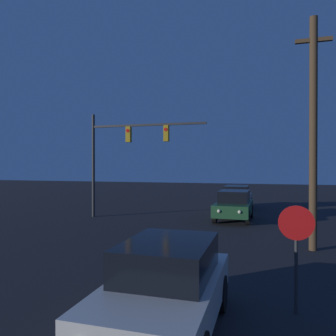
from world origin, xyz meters
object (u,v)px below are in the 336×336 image
object	(u,v)px
car_far	(237,197)
utility_pole	(313,130)
traffic_signal_mast	(122,147)
stop_sign	(296,238)
car_mid	(234,205)
car_near	(166,285)

from	to	relation	value
car_far	utility_pole	size ratio (longest dim) A/B	0.48
traffic_signal_mast	stop_sign	xyz separation A→B (m)	(8.49, -10.35, -2.60)
car_far	car_mid	bearing A→B (deg)	-86.49
car_mid	car_near	bearing A→B (deg)	91.07
car_near	stop_sign	size ratio (longest dim) A/B	1.81
traffic_signal_mast	utility_pole	size ratio (longest dim) A/B	0.82
car_near	traffic_signal_mast	world-z (taller)	traffic_signal_mast
car_mid	utility_pole	distance (m)	7.51
car_mid	traffic_signal_mast	size ratio (longest dim) A/B	0.59
car_near	car_mid	bearing A→B (deg)	-90.58
car_mid	car_far	distance (m)	4.73
car_near	stop_sign	distance (m)	2.88
car_near	traffic_signal_mast	distance (m)	13.70
traffic_signal_mast	utility_pole	distance (m)	10.72
car_mid	car_far	world-z (taller)	same
car_mid	stop_sign	world-z (taller)	stop_sign
car_mid	traffic_signal_mast	xyz separation A→B (m)	(-6.32, -1.02, 3.30)
car_mid	traffic_signal_mast	bearing A→B (deg)	11.18
car_mid	car_far	xyz separation A→B (m)	(-0.19, 4.72, 0.00)
stop_sign	car_mid	bearing A→B (deg)	100.80
car_mid	traffic_signal_mast	distance (m)	7.20
car_mid	traffic_signal_mast	world-z (taller)	traffic_signal_mast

